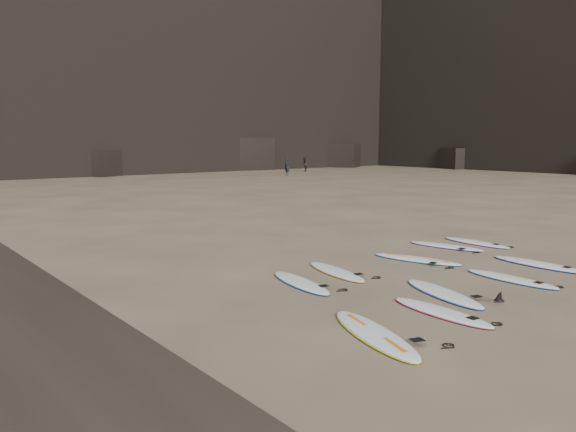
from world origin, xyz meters
name	(u,v)px	position (x,y,z in m)	size (l,w,h in m)	color
ground	(465,288)	(0.00, 0.00, 0.00)	(240.00, 240.00, 0.00)	#897559
surfboard_0	(374,333)	(-3.96, -0.90, 0.05)	(0.65, 2.70, 0.10)	white
surfboard_1	(441,312)	(-2.03, -0.84, 0.04)	(0.57, 2.36, 0.09)	white
surfboard_2	(443,293)	(-0.89, -0.05, 0.05)	(0.61, 2.53, 0.09)	white
surfboard_3	(511,279)	(1.45, -0.27, 0.04)	(0.57, 2.37, 0.09)	white
surfboard_4	(539,264)	(3.49, 0.12, 0.05)	(0.63, 2.62, 0.09)	white
surfboard_5	(301,282)	(-2.72, 2.57, 0.04)	(0.58, 2.42, 0.09)	white
surfboard_6	(336,271)	(-1.31, 2.87, 0.04)	(0.58, 2.42, 0.09)	white
surfboard_7	(417,259)	(1.44, 2.54, 0.05)	(0.61, 2.56, 0.09)	white
surfboard_8	(446,246)	(3.73, 3.24, 0.04)	(0.59, 2.44, 0.09)	white
surfboard_9	(476,242)	(5.00, 3.00, 0.04)	(0.58, 2.42, 0.09)	white
person_a	(287,166)	(22.26, 34.75, 0.85)	(0.62, 0.41, 1.70)	black
person_b	(304,164)	(27.93, 38.93, 0.76)	(0.74, 0.58, 1.52)	black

